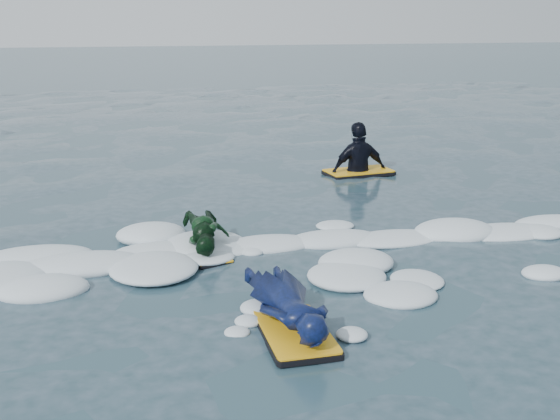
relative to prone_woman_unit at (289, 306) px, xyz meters
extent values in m
plane|color=#182F39|center=(0.43, 0.73, -0.21)|extent=(120.00, 120.00, 0.00)
cube|color=black|center=(0.00, -0.22, -0.17)|extent=(0.59, 1.06, 0.05)
cube|color=#F5AB14|center=(0.00, -0.22, -0.14)|extent=(0.57, 1.04, 0.02)
imported|color=#0C1755|center=(0.00, 0.03, 0.02)|extent=(0.70, 1.63, 0.38)
cube|color=black|center=(-0.45, 2.07, -0.18)|extent=(0.50, 0.80, 0.04)
cube|color=#F5AB14|center=(-0.45, 2.07, -0.16)|extent=(0.48, 0.78, 0.01)
cube|color=blue|center=(-0.45, 2.07, -0.15)|extent=(0.22, 0.73, 0.00)
imported|color=#0E3412|center=(-0.45, 2.27, 0.03)|extent=(0.66, 1.19, 0.43)
cube|color=black|center=(2.76, 5.86, -0.17)|extent=(1.28, 0.82, 0.06)
cube|color=#F5AB14|center=(2.76, 5.86, -0.13)|extent=(1.25, 0.79, 0.02)
imported|color=black|center=(2.76, 5.86, -0.16)|extent=(1.10, 0.55, 1.80)
camera|label=1|loc=(-1.45, -5.71, 2.55)|focal=45.00mm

